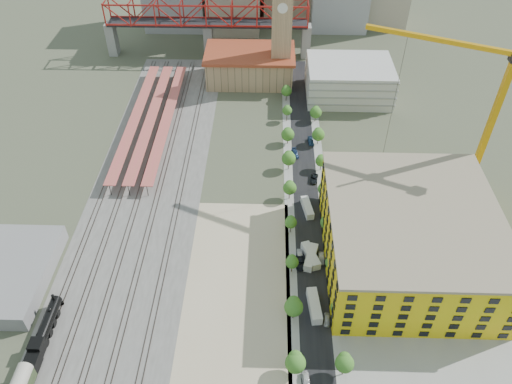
{
  "coord_description": "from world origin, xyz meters",
  "views": [
    {
      "loc": [
        3.28,
        -113.75,
        107.77
      ],
      "look_at": [
        0.1,
        -3.43,
        10.0
      ],
      "focal_mm": 35.0,
      "sensor_mm": 36.0,
      "label": 1
    }
  ],
  "objects_px": {
    "site_trailer_b": "(311,257)",
    "site_trailer_d": "(307,208)",
    "tower_crane": "(485,97)",
    "site_trailer_a": "(314,306)",
    "locomotive": "(43,335)",
    "car_0": "(306,380)",
    "construction_building": "(409,237)",
    "clock_tower": "(282,18)",
    "site_trailer_c": "(311,256)"
  },
  "relations": [
    {
      "from": "car_0",
      "to": "site_trailer_c",
      "type": "bearing_deg",
      "value": 79.74
    },
    {
      "from": "clock_tower",
      "to": "site_trailer_b",
      "type": "relative_size",
      "value": 5.74
    },
    {
      "from": "clock_tower",
      "to": "construction_building",
      "type": "distance_m",
      "value": 107.36
    },
    {
      "from": "site_trailer_b",
      "to": "car_0",
      "type": "height_order",
      "value": "site_trailer_b"
    },
    {
      "from": "site_trailer_a",
      "to": "site_trailer_d",
      "type": "xyz_separation_m",
      "value": [
        0.0,
        36.76,
        -0.16
      ]
    },
    {
      "from": "locomotive",
      "to": "car_0",
      "type": "relative_size",
      "value": 5.52
    },
    {
      "from": "construction_building",
      "to": "site_trailer_d",
      "type": "height_order",
      "value": "construction_building"
    },
    {
      "from": "tower_crane",
      "to": "site_trailer_a",
      "type": "xyz_separation_m",
      "value": [
        -47.61,
        -46.42,
        -34.24
      ]
    },
    {
      "from": "clock_tower",
      "to": "construction_building",
      "type": "relative_size",
      "value": 1.03
    },
    {
      "from": "clock_tower",
      "to": "tower_crane",
      "type": "bearing_deg",
      "value": -51.84
    },
    {
      "from": "construction_building",
      "to": "site_trailer_a",
      "type": "xyz_separation_m",
      "value": [
        -26.0,
        -17.2,
        -8.05
      ]
    },
    {
      "from": "site_trailer_a",
      "to": "car_0",
      "type": "xyz_separation_m",
      "value": [
        -3.0,
        -19.95,
        -0.62
      ]
    },
    {
      "from": "clock_tower",
      "to": "site_trailer_c",
      "type": "bearing_deg",
      "value": -85.43
    },
    {
      "from": "locomotive",
      "to": "site_trailer_b",
      "type": "height_order",
      "value": "locomotive"
    },
    {
      "from": "site_trailer_b",
      "to": "site_trailer_d",
      "type": "height_order",
      "value": "site_trailer_b"
    },
    {
      "from": "tower_crane",
      "to": "site_trailer_a",
      "type": "relative_size",
      "value": 5.81
    },
    {
      "from": "locomotive",
      "to": "car_0",
      "type": "distance_m",
      "value": 63.66
    },
    {
      "from": "site_trailer_c",
      "to": "site_trailer_d",
      "type": "height_order",
      "value": "site_trailer_c"
    },
    {
      "from": "clock_tower",
      "to": "car_0",
      "type": "xyz_separation_m",
      "value": [
        5.0,
        -137.15,
        -27.96
      ]
    },
    {
      "from": "site_trailer_b",
      "to": "site_trailer_c",
      "type": "xyz_separation_m",
      "value": [
        0.0,
        0.66,
        0.02
      ]
    },
    {
      "from": "site_trailer_c",
      "to": "site_trailer_d",
      "type": "relative_size",
      "value": 1.05
    },
    {
      "from": "construction_building",
      "to": "site_trailer_d",
      "type": "relative_size",
      "value": 5.78
    },
    {
      "from": "site_trailer_c",
      "to": "site_trailer_d",
      "type": "xyz_separation_m",
      "value": [
        0.0,
        19.75,
        -0.06
      ]
    },
    {
      "from": "construction_building",
      "to": "locomotive",
      "type": "relative_size",
      "value": 2.11
    },
    {
      "from": "construction_building",
      "to": "site_trailer_c",
      "type": "relative_size",
      "value": 5.51
    },
    {
      "from": "locomotive",
      "to": "car_0",
      "type": "height_order",
      "value": "locomotive"
    },
    {
      "from": "locomotive",
      "to": "site_trailer_c",
      "type": "xyz_separation_m",
      "value": [
        66.0,
        27.98,
        -0.98
      ]
    },
    {
      "from": "clock_tower",
      "to": "construction_building",
      "type": "height_order",
      "value": "clock_tower"
    },
    {
      "from": "site_trailer_b",
      "to": "site_trailer_d",
      "type": "relative_size",
      "value": 1.04
    },
    {
      "from": "site_trailer_a",
      "to": "tower_crane",
      "type": "bearing_deg",
      "value": 38.26
    },
    {
      "from": "site_trailer_a",
      "to": "car_0",
      "type": "relative_size",
      "value": 2.28
    },
    {
      "from": "clock_tower",
      "to": "site_trailer_b",
      "type": "bearing_deg",
      "value": -85.46
    },
    {
      "from": "site_trailer_c",
      "to": "construction_building",
      "type": "bearing_deg",
      "value": -18.67
    },
    {
      "from": "site_trailer_b",
      "to": "site_trailer_d",
      "type": "distance_m",
      "value": 20.4
    },
    {
      "from": "site_trailer_a",
      "to": "clock_tower",
      "type": "bearing_deg",
      "value": 87.89
    },
    {
      "from": "locomotive",
      "to": "tower_crane",
      "type": "distance_m",
      "value": 131.58
    },
    {
      "from": "construction_building",
      "to": "locomotive",
      "type": "height_order",
      "value": "construction_building"
    },
    {
      "from": "site_trailer_d",
      "to": "car_0",
      "type": "bearing_deg",
      "value": -103.66
    },
    {
      "from": "clock_tower",
      "to": "site_trailer_a",
      "type": "relative_size",
      "value": 5.24
    },
    {
      "from": "locomotive",
      "to": "tower_crane",
      "type": "xyz_separation_m",
      "value": [
        113.61,
        57.38,
        33.36
      ]
    },
    {
      "from": "locomotive",
      "to": "site_trailer_b",
      "type": "distance_m",
      "value": 71.44
    },
    {
      "from": "site_trailer_b",
      "to": "construction_building",
      "type": "bearing_deg",
      "value": 16.97
    },
    {
      "from": "clock_tower",
      "to": "construction_building",
      "type": "xyz_separation_m",
      "value": [
        34.0,
        -99.99,
        -19.29
      ]
    },
    {
      "from": "locomotive",
      "to": "site_trailer_d",
      "type": "xyz_separation_m",
      "value": [
        66.0,
        47.73,
        -1.04
      ]
    },
    {
      "from": "site_trailer_a",
      "to": "site_trailer_b",
      "type": "bearing_deg",
      "value": 83.98
    },
    {
      "from": "construction_building",
      "to": "site_trailer_a",
      "type": "height_order",
      "value": "construction_building"
    },
    {
      "from": "site_trailer_b",
      "to": "car_0",
      "type": "bearing_deg",
      "value": -79.61
    },
    {
      "from": "site_trailer_a",
      "to": "car_0",
      "type": "bearing_deg",
      "value": -104.57
    },
    {
      "from": "clock_tower",
      "to": "site_trailer_d",
      "type": "bearing_deg",
      "value": -84.32
    },
    {
      "from": "construction_building",
      "to": "clock_tower",
      "type": "bearing_deg",
      "value": 108.78
    }
  ]
}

